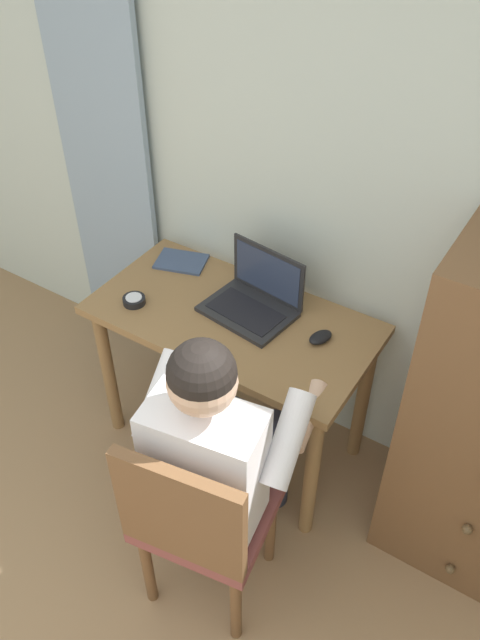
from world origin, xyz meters
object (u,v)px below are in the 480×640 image
at_px(chair, 199,519).
at_px(computer_mouse, 321,337).
at_px(desk, 232,339).
at_px(person_seated, 222,442).
at_px(laptop, 254,298).
at_px(desk_clock, 134,300).
at_px(notebook_pad, 181,261).

height_order(chair, computer_mouse, chair).
bearing_deg(desk, person_seated, -60.20).
relative_size(desk, computer_mouse, 11.15).
distance_m(desk, laptop, 0.20).
relative_size(computer_mouse, desk_clock, 1.11).
height_order(person_seated, notebook_pad, person_seated).
xyz_separation_m(chair, person_seated, (-0.03, 0.18, 0.18)).
bearing_deg(computer_mouse, notebook_pad, -169.82).
bearing_deg(chair, laptop, 108.98).
distance_m(chair, laptop, 0.86).
xyz_separation_m(laptop, computer_mouse, (0.30, -0.03, -0.04)).
height_order(person_seated, computer_mouse, person_seated).
xyz_separation_m(desk, desk_clock, (-0.37, -0.14, 0.14)).
xyz_separation_m(desk, notebook_pad, (-0.38, 0.18, 0.13)).
xyz_separation_m(chair, computer_mouse, (0.04, 0.74, 0.25)).
height_order(chair, desk_clock, chair).
xyz_separation_m(chair, notebook_pad, (-0.69, 0.86, 0.24)).
distance_m(computer_mouse, desk_clock, 0.75).
bearing_deg(desk_clock, computer_mouse, 15.64).
xyz_separation_m(person_seated, computer_mouse, (0.07, 0.55, 0.07)).
relative_size(person_seated, laptop, 3.26).
bearing_deg(chair, desk_clock, 141.92).
relative_size(computer_mouse, notebook_pad, 0.48).
relative_size(desk, chair, 1.25).
relative_size(person_seated, desk_clock, 13.43).
distance_m(desk, desk_clock, 0.42).
distance_m(person_seated, notebook_pad, 0.95).
bearing_deg(chair, computer_mouse, 86.70).
xyz_separation_m(desk, person_seated, (0.28, -0.49, 0.07)).
xyz_separation_m(desk, laptop, (0.05, 0.09, 0.17)).
bearing_deg(person_seated, computer_mouse, 82.96).
height_order(desk_clock, notebook_pad, desk_clock).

